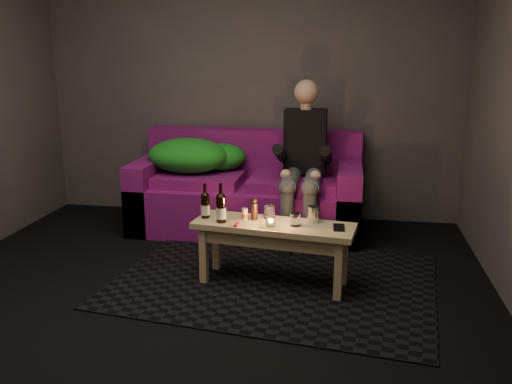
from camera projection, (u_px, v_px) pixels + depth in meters
floor at (185, 318)px, 3.34m from camera, size 4.50×4.50×0.00m
room at (198, 44)px, 3.37m from camera, size 4.50×4.50×4.50m
rug at (274, 280)px, 3.88m from camera, size 2.40×1.88×0.01m
sofa at (248, 194)px, 4.99m from camera, size 2.03×0.92×0.87m
green_blanket at (194, 156)px, 4.97m from camera, size 0.90×0.61×0.31m
person at (303, 158)px, 4.65m from camera, size 0.37×0.84×1.36m
coffee_table at (274, 234)px, 3.74m from camera, size 1.14×0.49×0.45m
beer_bottle_a at (205, 205)px, 3.81m from camera, size 0.06×0.06×0.25m
beer_bottle_b at (221, 208)px, 3.71m from camera, size 0.07×0.07×0.28m
salt_shaker at (245, 214)px, 3.77m from camera, size 0.04×0.04×0.08m
pepper_mill at (254, 212)px, 3.77m from camera, size 0.06×0.06×0.12m
tumbler_back at (269, 212)px, 3.81m from camera, size 0.09×0.09×0.09m
tealight at (271, 223)px, 3.64m from camera, size 0.06×0.06×0.05m
tumbler_front at (295, 219)px, 3.65m from camera, size 0.09×0.09×0.09m
steel_cup at (313, 214)px, 3.73m from camera, size 0.10×0.10×0.11m
smartphone at (339, 227)px, 3.61m from camera, size 0.08×0.15×0.01m
red_lighter at (236, 225)px, 3.66m from camera, size 0.02×0.07×0.01m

